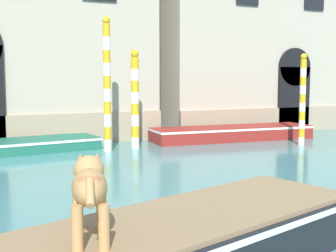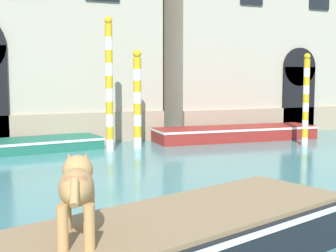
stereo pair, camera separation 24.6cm
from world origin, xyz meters
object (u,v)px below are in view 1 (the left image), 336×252
(mooring_pole_0, at_px, (107,84))
(mooring_pole_2, at_px, (135,99))
(boat_moored_near_palazzo, at_px, (17,146))
(boat_moored_far, at_px, (232,133))
(mooring_pole_1, at_px, (303,99))
(boat_foreground, at_px, (154,250))
(dog_on_deck, at_px, (89,186))

(mooring_pole_0, relative_size, mooring_pole_2, 1.30)
(boat_moored_near_palazzo, bearing_deg, boat_moored_far, -8.80)
(boat_moored_near_palazzo, height_order, boat_moored_far, boat_moored_far)
(mooring_pole_0, bearing_deg, mooring_pole_1, -12.32)
(boat_foreground, bearing_deg, boat_moored_near_palazzo, 75.61)
(mooring_pole_0, height_order, mooring_pole_2, mooring_pole_0)
(boat_foreground, xyz_separation_m, mooring_pole_1, (9.17, 8.19, 1.29))
(dog_on_deck, relative_size, mooring_pole_0, 0.29)
(boat_moored_near_palazzo, distance_m, boat_moored_far, 8.10)
(boat_foreground, relative_size, dog_on_deck, 5.34)
(mooring_pole_1, height_order, mooring_pole_2, mooring_pole_2)
(boat_moored_near_palazzo, bearing_deg, dog_on_deck, -99.08)
(boat_moored_far, bearing_deg, boat_foreground, -122.04)
(boat_foreground, xyz_separation_m, mooring_pole_0, (2.36, 9.68, 1.85))
(dog_on_deck, distance_m, mooring_pole_1, 13.03)
(boat_foreground, height_order, boat_moored_far, boat_foreground)
(boat_foreground, height_order, mooring_pole_0, mooring_pole_0)
(dog_on_deck, xyz_separation_m, boat_moored_far, (8.52, 10.66, -1.02))
(mooring_pole_1, bearing_deg, dog_on_deck, -140.14)
(boat_moored_near_palazzo, distance_m, mooring_pole_2, 4.21)
(mooring_pole_2, bearing_deg, mooring_pole_0, -163.29)
(boat_moored_far, relative_size, mooring_pole_0, 1.49)
(boat_moored_far, bearing_deg, mooring_pole_0, -167.04)
(boat_moored_near_palazzo, height_order, mooring_pole_0, mooring_pole_0)
(boat_moored_near_palazzo, bearing_deg, mooring_pole_1, -21.97)
(boat_moored_far, height_order, mooring_pole_2, mooring_pole_2)
(dog_on_deck, xyz_separation_m, mooring_pole_2, (4.28, 10.16, 0.43))
(boat_moored_far, xyz_separation_m, mooring_pole_1, (1.48, -2.31, 1.39))
(mooring_pole_0, distance_m, mooring_pole_1, 6.99)
(boat_foreground, bearing_deg, mooring_pole_0, 59.73)
(boat_foreground, height_order, boat_moored_near_palazzo, boat_foreground)
(mooring_pole_2, bearing_deg, boat_moored_far, 6.71)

